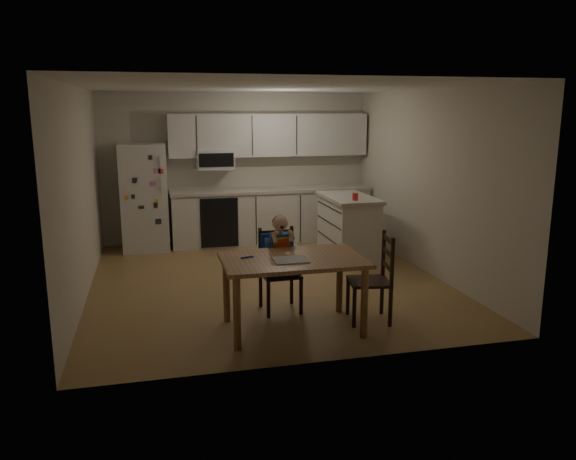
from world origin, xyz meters
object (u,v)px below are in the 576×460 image
at_px(chair_booster, 279,253).
at_px(chair_side, 378,272).
at_px(kitchen_island, 348,227).
at_px(red_cup, 355,197).
at_px(refrigerator, 144,197).
at_px(dining_table, 293,268).

relative_size(chair_booster, chair_side, 1.15).
bearing_deg(kitchen_island, chair_side, -102.75).
bearing_deg(red_cup, refrigerator, 151.08).
xyz_separation_m(kitchen_island, dining_table, (-1.53, -2.61, 0.19)).
height_order(refrigerator, chair_booster, refrigerator).
distance_m(kitchen_island, chair_side, 2.64).
distance_m(red_cup, chair_side, 2.29).
distance_m(chair_booster, chair_side, 1.12).
xyz_separation_m(red_cup, chair_booster, (-1.48, -1.60, -0.34)).
relative_size(kitchen_island, chair_booster, 1.17).
bearing_deg(kitchen_island, red_cup, -96.60).
bearing_deg(red_cup, dining_table, -123.81).
relative_size(refrigerator, chair_side, 1.79).
relative_size(refrigerator, chair_booster, 1.56).
distance_m(refrigerator, red_cup, 3.38).
bearing_deg(refrigerator, dining_table, -69.01).
bearing_deg(chair_booster, chair_side, -33.91).
relative_size(red_cup, chair_booster, 0.10).
bearing_deg(red_cup, chair_booster, -132.90).
bearing_deg(red_cup, chair_side, -103.86).
bearing_deg(chair_side, chair_booster, -111.92).
height_order(chair_booster, chair_side, chair_booster).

